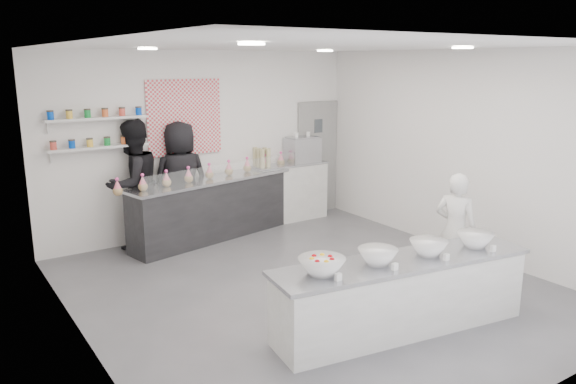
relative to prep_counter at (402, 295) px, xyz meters
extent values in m
plane|color=#515156|center=(-0.14, 1.46, -0.40)|extent=(6.00, 6.00, 0.00)
plane|color=white|center=(-0.14, 1.46, 2.60)|extent=(6.00, 6.00, 0.00)
plane|color=white|center=(-0.14, 4.46, 1.10)|extent=(5.50, 0.00, 5.50)
plane|color=white|center=(-2.89, 1.46, 1.10)|extent=(0.00, 6.00, 6.00)
plane|color=white|center=(2.61, 1.46, 1.10)|extent=(0.00, 6.00, 6.00)
cube|color=gray|center=(2.16, 4.43, 0.65)|extent=(0.88, 0.04, 2.10)
cube|color=#D83843|center=(-0.49, 4.43, 1.55)|extent=(1.25, 0.03, 1.20)
cube|color=silver|center=(-1.89, 4.36, 1.20)|extent=(1.45, 0.22, 0.04)
cube|color=silver|center=(-1.89, 4.36, 1.62)|extent=(1.45, 0.22, 0.04)
cylinder|color=white|center=(-1.54, 0.46, 2.58)|extent=(0.24, 0.24, 0.02)
cylinder|color=white|center=(1.26, 0.46, 2.58)|extent=(0.24, 0.24, 0.02)
cylinder|color=white|center=(-1.54, 3.06, 2.58)|extent=(0.24, 0.24, 0.02)
cylinder|color=white|center=(1.26, 3.06, 2.58)|extent=(0.24, 0.24, 0.02)
cube|color=beige|center=(0.00, 0.00, 0.00)|extent=(3.00, 1.10, 0.80)
cube|color=black|center=(-0.09, 4.05, 0.10)|extent=(3.27, 1.23, 1.00)
cube|color=white|center=(-0.04, 3.77, 0.73)|extent=(3.11, 0.66, 0.27)
cube|color=beige|center=(1.41, 4.24, 0.12)|extent=(1.40, 0.45, 1.04)
cube|color=#93969E|center=(1.68, 4.24, 0.86)|extent=(0.58, 0.40, 0.45)
imported|color=white|center=(1.48, 0.55, 0.34)|extent=(0.54, 0.63, 1.47)
imported|color=black|center=(-1.42, 4.30, 0.59)|extent=(1.18, 1.07, 1.98)
imported|color=black|center=(-0.65, 4.30, 0.56)|extent=(0.95, 0.63, 1.91)
camera|label=1|loc=(-4.10, -3.96, 2.44)|focal=35.00mm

